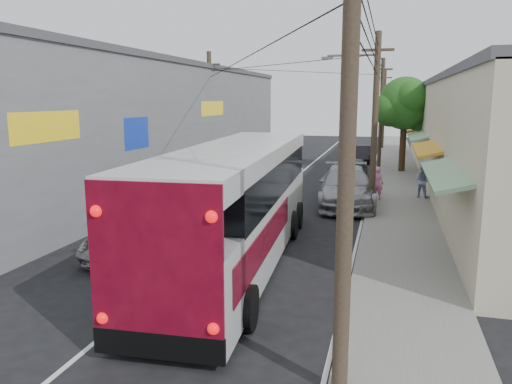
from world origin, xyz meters
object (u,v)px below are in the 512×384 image
(parked_car_far, at_px, (362,154))
(pedestrian_near, at_px, (378,183))
(jeepney, at_px, (136,237))
(pedestrian_far, at_px, (422,181))
(parked_car_mid, at_px, (354,169))
(parked_suv, at_px, (346,187))
(coach_bus, at_px, (238,203))

(parked_car_far, bearing_deg, pedestrian_near, -88.07)
(jeepney, bearing_deg, pedestrian_far, 57.65)
(jeepney, bearing_deg, parked_car_mid, 78.00)
(parked_car_mid, xyz_separation_m, pedestrian_near, (1.60, -6.91, 0.27))
(pedestrian_near, bearing_deg, jeepney, 76.79)
(parked_suv, xyz_separation_m, parked_car_mid, (-0.17, 8.28, -0.26))
(coach_bus, xyz_separation_m, jeepney, (-3.47, -0.15, -1.30))
(jeepney, relative_size, parked_car_mid, 1.13)
(parked_suv, bearing_deg, jeepney, -127.65)
(parked_car_mid, distance_m, pedestrian_near, 7.10)
(parked_car_mid, xyz_separation_m, parked_car_far, (0.00, 9.23, -0.00))
(parked_car_mid, bearing_deg, coach_bus, -97.80)
(parked_suv, bearing_deg, pedestrian_far, 28.66)
(parked_car_mid, bearing_deg, jeepney, -108.23)
(coach_bus, distance_m, jeepney, 3.71)
(pedestrian_far, bearing_deg, coach_bus, 88.02)
(coach_bus, bearing_deg, pedestrian_far, 59.53)
(parked_car_mid, distance_m, parked_car_far, 9.23)
(pedestrian_far, bearing_deg, parked_car_far, -50.59)
(parked_suv, bearing_deg, pedestrian_near, 37.99)
(jeepney, distance_m, pedestrian_near, 13.35)
(parked_suv, distance_m, pedestrian_near, 1.98)
(parked_suv, height_order, pedestrian_near, parked_suv)
(parked_car_far, xyz_separation_m, pedestrian_far, (3.80, -15.02, 0.31))
(parked_suv, relative_size, pedestrian_near, 3.91)
(parked_car_mid, bearing_deg, pedestrian_far, -56.90)
(parked_car_far, distance_m, pedestrian_near, 16.22)
(coach_bus, xyz_separation_m, parked_car_far, (2.39, 27.06, -1.25))
(jeepney, distance_m, parked_suv, 11.43)
(coach_bus, bearing_deg, jeepney, 179.16)
(coach_bus, xyz_separation_m, parked_suv, (2.56, 9.55, -0.99))
(coach_bus, distance_m, parked_car_mid, 18.03)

